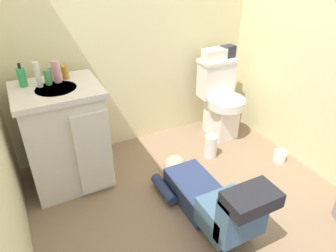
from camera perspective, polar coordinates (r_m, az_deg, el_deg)
name	(u,v)px	position (r m, az deg, el deg)	size (l,w,h in m)	color
ground_plane	(188,200)	(2.47, 3.72, -13.29)	(2.73, 2.94, 0.04)	#856A50
wall_back	(131,11)	(2.74, -6.73, 20.10)	(2.39, 0.08, 2.40)	beige
wall_right	(334,21)	(2.63, 28.06, 16.51)	(0.08, 1.94, 2.40)	beige
toilet	(220,100)	(3.08, 9.50, 4.75)	(0.36, 0.46, 0.75)	silver
vanity_cabinet	(66,136)	(2.49, -18.17, -1.81)	(0.60, 0.53, 0.82)	silver
faucet	(51,74)	(2.43, -20.62, 8.89)	(0.02, 0.02, 0.10)	silver
person_plumber	(210,198)	(2.21, 7.65, -12.92)	(0.39, 1.06, 0.52)	navy
tissue_box	(214,54)	(2.97, 8.46, 12.82)	(0.22, 0.11, 0.10)	silver
toiletry_bag	(228,51)	(3.05, 10.86, 13.20)	(0.12, 0.09, 0.11)	#26262D
soap_dispenser	(22,77)	(2.40, -25.09, 8.10)	(0.06, 0.06, 0.17)	green
bottle_white	(38,75)	(2.33, -22.66, 8.64)	(0.04, 0.04, 0.18)	silver
bottle_green	(48,77)	(2.36, -21.10, 8.29)	(0.05, 0.05, 0.11)	#499E50
bottle_pink	(56,72)	(2.37, -19.68, 9.31)	(0.06, 0.06, 0.16)	pink
bottle_amber	(65,72)	(2.42, -18.24, 9.28)	(0.05, 0.05, 0.10)	#BF862D
paper_towel_roll	(211,146)	(2.83, 7.80, -3.69)	(0.11, 0.11, 0.22)	white
toilet_paper_roll	(280,156)	(2.95, 19.71, -5.23)	(0.11, 0.11, 0.10)	white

